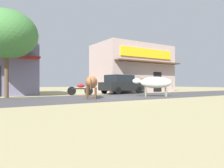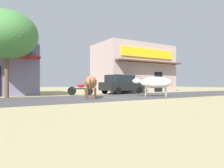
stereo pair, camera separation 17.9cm
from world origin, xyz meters
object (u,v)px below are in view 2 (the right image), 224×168
Objects in this scene: parked_hatchback_car at (122,84)px; parked_motorcycle at (81,89)px; roadside_tree at (7,35)px; pedestrian_by_shop at (143,84)px; cow_far_dark at (155,83)px; cow_near_brown at (91,82)px.

parked_hatchback_car is 2.40× the size of parked_motorcycle.
roadside_tree reaches higher than pedestrian_by_shop.
cow_far_dark is at bearing -94.89° from parked_hatchback_car.
roadside_tree is at bearing -179.40° from parked_motorcycle.
cow_far_dark reaches higher than parked_motorcycle.
roadside_tree is 3.14× the size of parked_motorcycle.
parked_motorcycle is at bearing -172.34° from pedestrian_by_shop.
parked_hatchback_car is (9.08, 0.52, -3.14)m from roadside_tree.
cow_near_brown is 1.57× the size of pedestrian_by_shop.
parked_hatchback_car is at bearing -170.75° from pedestrian_by_shop.
cow_far_dark is (8.69, -4.10, -3.02)m from roadside_tree.
roadside_tree is 2.30× the size of cow_near_brown.
roadside_tree is at bearing -176.74° from parked_hatchback_car.
parked_hatchback_car is 2.95m from pedestrian_by_shop.
cow_far_dark is at bearing -48.47° from parked_motorcycle.
cow_far_dark is (3.68, -4.15, 0.48)m from parked_motorcycle.
roadside_tree is at bearing -175.27° from pedestrian_by_shop.
parked_motorcycle is 1.14× the size of pedestrian_by_shop.
roadside_tree reaches higher than cow_near_brown.
cow_far_dark is 6.07m from pedestrian_by_shop.
parked_hatchback_car reaches higher than parked_motorcycle.
cow_near_brown reaches higher than parked_motorcycle.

